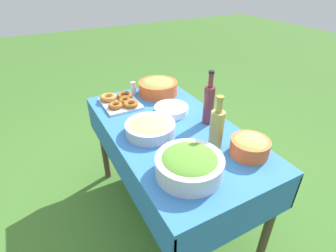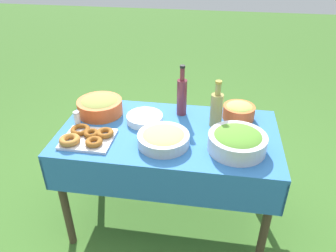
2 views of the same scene
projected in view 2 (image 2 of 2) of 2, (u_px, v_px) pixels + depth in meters
The scene contains 11 objects.
ground_plane at pixel (169, 218), 2.40m from camera, with size 14.00×14.00×0.00m, color #3D6B28.
picnic_table at pixel (169, 146), 2.07m from camera, with size 1.34×0.73×0.76m.
salad_bowl at pixel (237, 141), 1.81m from camera, with size 0.33×0.33×0.12m.
pasta_bowl at pixel (163, 138), 1.87m from camera, with size 0.30×0.30×0.09m.
donut_platter at pixel (87, 137), 1.91m from camera, with size 0.31×0.25×0.05m.
plate_stack at pixel (145, 118), 2.10m from camera, with size 0.23×0.23×0.05m.
olive_oil_bottle at pixel (216, 108), 2.01m from camera, with size 0.08×0.08×0.30m.
wine_bottle at pixel (182, 96), 2.13m from camera, with size 0.07×0.07×0.34m.
fruit_bowl at pixel (239, 111), 2.12m from camera, with size 0.20×0.20×0.11m.
olive_bowl at pixel (100, 105), 2.17m from camera, with size 0.30×0.30×0.12m.
salt_shaker at pixel (77, 119), 2.05m from camera, with size 0.04×0.04×0.10m.
Camera 2 is at (0.26, -1.68, 1.83)m, focal length 35.00 mm.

